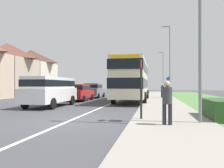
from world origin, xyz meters
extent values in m
plane|color=#424247|center=(0.00, 0.00, 0.00)|extent=(120.00, 120.00, 0.00)
cube|color=silver|center=(0.00, 8.00, 0.00)|extent=(0.14, 60.00, 0.01)
cube|color=gray|center=(4.20, 6.00, 0.06)|extent=(3.20, 68.00, 0.12)
cube|color=#2D5128|center=(6.30, 1.48, 0.45)|extent=(1.10, 2.90, 0.90)
cube|color=beige|center=(1.54, 11.57, 1.32)|extent=(2.50, 10.73, 1.65)
cube|color=beige|center=(1.54, 11.57, 2.92)|extent=(2.45, 10.52, 1.55)
cube|color=black|center=(1.54, 11.57, 1.65)|extent=(2.52, 10.79, 0.76)
cube|color=black|center=(1.54, 11.57, 3.00)|extent=(2.52, 10.79, 0.72)
cube|color=gold|center=(1.54, 6.26, 3.42)|extent=(2.00, 0.08, 0.44)
cylinder|color=black|center=(0.29, 14.90, 0.50)|extent=(0.30, 1.00, 1.00)
cylinder|color=black|center=(2.79, 14.90, 0.50)|extent=(0.30, 1.00, 1.00)
cylinder|color=black|center=(0.29, 8.62, 0.50)|extent=(0.30, 1.00, 1.00)
cylinder|color=black|center=(2.79, 8.62, 0.50)|extent=(0.30, 1.00, 1.00)
cube|color=silver|center=(-3.66, 5.63, 0.83)|extent=(1.95, 5.26, 0.94)
cube|color=silver|center=(-3.66, 5.63, 1.69)|extent=(1.72, 4.84, 0.77)
cube|color=black|center=(-3.66, 5.63, 1.65)|extent=(1.75, 4.89, 0.43)
cylinder|color=black|center=(-4.62, 7.26, 0.36)|extent=(0.20, 0.72, 0.72)
cylinder|color=black|center=(-2.71, 7.26, 0.36)|extent=(0.20, 0.72, 0.72)
cylinder|color=black|center=(-4.62, 4.00, 0.36)|extent=(0.20, 0.72, 0.72)
cylinder|color=black|center=(-2.71, 4.00, 0.36)|extent=(0.20, 0.72, 0.72)
cube|color=#B21E1E|center=(-3.59, 11.44, 0.66)|extent=(1.79, 4.33, 0.71)
cube|color=#B21E1E|center=(-3.59, 11.22, 1.31)|extent=(1.57, 2.38, 0.58)
cube|color=black|center=(-3.59, 11.22, 1.28)|extent=(1.61, 2.40, 0.33)
cylinder|color=black|center=(-4.47, 12.78, 0.30)|extent=(0.20, 0.60, 0.60)
cylinder|color=black|center=(-2.72, 12.78, 0.30)|extent=(0.20, 0.60, 0.60)
cylinder|color=black|center=(-4.47, 10.09, 0.30)|extent=(0.20, 0.60, 0.60)
cylinder|color=black|center=(-2.72, 10.09, 0.30)|extent=(0.20, 0.60, 0.60)
cube|color=slate|center=(-3.62, 16.69, 0.70)|extent=(1.83, 4.16, 0.79)
cube|color=slate|center=(-3.62, 16.48, 1.42)|extent=(1.61, 2.29, 0.65)
cube|color=black|center=(-3.62, 16.48, 1.39)|extent=(1.65, 2.31, 0.36)
cylinder|color=black|center=(-4.51, 17.98, 0.30)|extent=(0.20, 0.60, 0.60)
cylinder|color=black|center=(-2.72, 17.98, 0.30)|extent=(0.20, 0.60, 0.60)
cylinder|color=black|center=(-4.51, 15.40, 0.30)|extent=(0.20, 0.60, 0.60)
cylinder|color=black|center=(-2.72, 15.40, 0.30)|extent=(0.20, 0.60, 0.60)
cylinder|color=#23232D|center=(3.88, -0.76, 0.42)|extent=(0.14, 0.14, 0.85)
cylinder|color=#23232D|center=(4.08, -0.76, 0.42)|extent=(0.14, 0.14, 0.85)
cylinder|color=#333338|center=(3.98, -0.76, 1.15)|extent=(0.34, 0.34, 0.60)
sphere|color=tan|center=(3.98, -0.76, 1.56)|extent=(0.22, 0.22, 0.22)
cylinder|color=#23232D|center=(4.35, 16.43, 0.42)|extent=(0.14, 0.14, 0.85)
cylinder|color=#23232D|center=(4.55, 16.43, 0.42)|extent=(0.14, 0.14, 0.85)
cylinder|color=#333338|center=(4.45, 16.43, 1.15)|extent=(0.34, 0.34, 0.60)
sphere|color=tan|center=(4.45, 16.43, 1.56)|extent=(0.22, 0.22, 0.22)
cylinder|color=black|center=(3.00, 0.44, 1.30)|extent=(0.09, 0.09, 2.60)
cube|color=red|center=(3.00, 0.44, 2.40)|extent=(0.04, 0.44, 0.32)
cube|color=black|center=(3.00, 0.46, 1.55)|extent=(0.06, 0.52, 0.68)
cylinder|color=slate|center=(5.19, 18.62, 1.05)|extent=(0.08, 0.08, 2.10)
cylinder|color=blue|center=(5.19, 18.62, 2.30)|extent=(0.44, 0.03, 0.44)
cylinder|color=slate|center=(5.23, -0.02, 3.55)|extent=(0.12, 0.12, 7.10)
cylinder|color=slate|center=(5.27, 16.79, 4.12)|extent=(0.12, 0.12, 8.23)
cube|color=slate|center=(4.82, 16.79, 8.18)|extent=(0.90, 0.10, 0.10)
cube|color=silver|center=(4.37, 16.79, 8.11)|extent=(0.36, 0.20, 0.14)
cylinder|color=slate|center=(5.20, 34.17, 3.94)|extent=(0.12, 0.12, 7.88)
cube|color=slate|center=(4.75, 34.17, 7.83)|extent=(0.90, 0.10, 0.10)
cube|color=silver|center=(4.30, 34.17, 7.76)|extent=(0.36, 0.20, 0.14)
cube|color=tan|center=(-15.89, 17.34, 2.52)|extent=(6.48, 5.75, 5.03)
pyramid|color=brown|center=(-15.89, 17.34, 6.11)|extent=(6.48, 5.75, 2.15)
cube|color=beige|center=(-15.89, 23.20, 2.52)|extent=(6.48, 5.75, 5.03)
pyramid|color=#4C3328|center=(-15.89, 23.20, 6.11)|extent=(6.48, 5.75, 2.15)
camera|label=1|loc=(3.53, -8.70, 1.52)|focal=35.05mm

